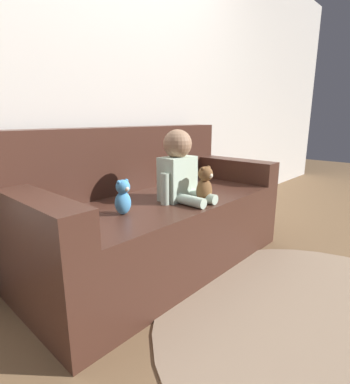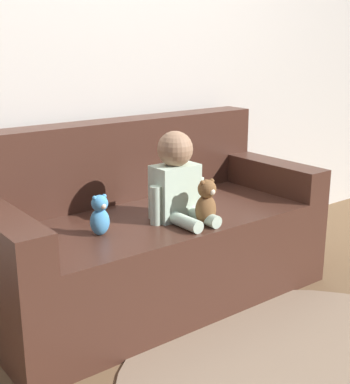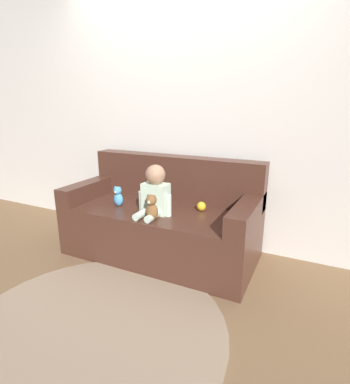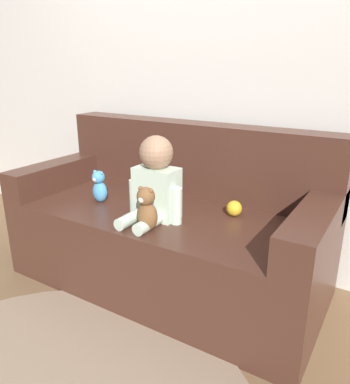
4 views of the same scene
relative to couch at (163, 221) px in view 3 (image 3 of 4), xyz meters
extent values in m
plane|color=brown|center=(0.00, -0.05, -0.32)|extent=(12.00, 12.00, 0.00)
cube|color=silver|center=(0.00, 0.44, 0.98)|extent=(8.00, 0.05, 2.60)
cube|color=#47281E|center=(0.00, -0.05, -0.09)|extent=(1.74, 0.81, 0.47)
cube|color=#47281E|center=(0.00, 0.26, 0.36)|extent=(1.74, 0.18, 0.43)
cube|color=#47281E|center=(-0.79, -0.05, 0.23)|extent=(0.16, 0.81, 0.17)
cube|color=#47281E|center=(0.79, -0.05, 0.23)|extent=(0.16, 0.81, 0.17)
cube|color=silver|center=(0.03, -0.18, 0.28)|extent=(0.22, 0.14, 0.26)
sphere|color=#A37A5B|center=(0.03, -0.18, 0.48)|extent=(0.17, 0.17, 0.17)
cylinder|color=silver|center=(-0.02, -0.33, 0.17)|extent=(0.06, 0.18, 0.06)
cylinder|color=silver|center=(0.09, -0.33, 0.17)|extent=(0.06, 0.18, 0.06)
cylinder|color=silver|center=(-0.10, -0.20, 0.24)|extent=(0.05, 0.05, 0.18)
cylinder|color=silver|center=(0.16, -0.20, 0.24)|extent=(0.05, 0.05, 0.18)
ellipsoid|color=brown|center=(0.09, -0.34, 0.22)|extent=(0.11, 0.09, 0.14)
sphere|color=brown|center=(0.09, -0.35, 0.32)|extent=(0.09, 0.09, 0.09)
sphere|color=brown|center=(0.06, -0.35, 0.35)|extent=(0.02, 0.02, 0.02)
sphere|color=brown|center=(0.11, -0.35, 0.35)|extent=(0.02, 0.02, 0.02)
sphere|color=beige|center=(0.09, -0.38, 0.31)|extent=(0.03, 0.03, 0.03)
ellipsoid|color=#4C9EDB|center=(-0.38, -0.16, 0.20)|extent=(0.09, 0.07, 0.12)
sphere|color=#4C9EDB|center=(-0.38, -0.17, 0.29)|extent=(0.07, 0.07, 0.07)
sphere|color=#4C9EDB|center=(-0.40, -0.17, 0.32)|extent=(0.02, 0.02, 0.02)
sphere|color=#4C9EDB|center=(-0.35, -0.17, 0.32)|extent=(0.02, 0.02, 0.02)
sphere|color=beige|center=(-0.38, -0.20, 0.29)|extent=(0.03, 0.03, 0.03)
sphere|color=gold|center=(0.36, 0.05, 0.19)|extent=(0.08, 0.08, 0.08)
cylinder|color=gray|center=(0.09, -1.12, -0.32)|extent=(1.71, 1.71, 0.01)
camera|label=1|loc=(-1.30, -1.37, 0.64)|focal=28.00mm
camera|label=2|loc=(-1.47, -2.13, 0.98)|focal=50.00mm
camera|label=3|loc=(1.25, -2.30, 1.05)|focal=28.00mm
camera|label=4|loc=(1.06, -1.66, 0.89)|focal=35.00mm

